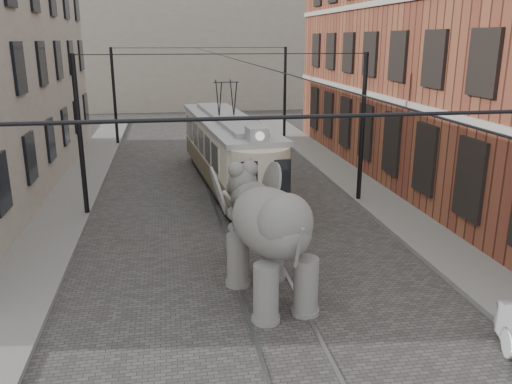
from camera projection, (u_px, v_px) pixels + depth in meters
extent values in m
plane|color=#494643|center=(260.00, 272.00, 15.08)|extent=(120.00, 120.00, 0.00)
cube|color=slate|center=(452.00, 256.00, 16.02)|extent=(2.00, 60.00, 0.15)
cube|color=slate|center=(22.00, 287.00, 14.01)|extent=(2.00, 60.00, 0.15)
cube|color=brown|center=(464.00, 50.00, 23.67)|extent=(8.00, 26.00, 12.00)
cube|color=gray|center=(188.00, 33.00, 50.93)|extent=(28.00, 10.00, 14.00)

